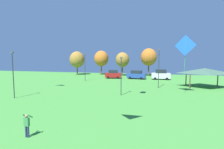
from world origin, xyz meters
name	(u,v)px	position (x,y,z in m)	size (l,w,h in m)	color
person_standing_near_foreground	(27,124)	(-4.31, 10.65, 0.96)	(0.52, 0.49, 1.71)	navy
kite_flying_1	(185,46)	(8.71, 28.62, 7.23)	(2.87, 1.24, 6.24)	blue
parked_car_leftmost	(113,74)	(-6.31, 45.48, 1.12)	(4.30, 2.36, 2.26)	maroon
parked_car_second_from_left	(136,75)	(-0.20, 45.77, 1.11)	(4.99, 2.57, 2.22)	#234299
parked_car_third_from_left	(161,75)	(5.91, 45.87, 1.26)	(4.65, 2.21, 2.59)	silver
park_pavilion	(205,71)	(13.46, 36.08, 3.08)	(7.43, 5.21, 3.60)	brown
light_post_0	(85,66)	(-11.70, 39.18, 3.61)	(0.36, 0.20, 6.41)	#2D2D33
light_post_1	(121,74)	(-0.41, 25.60, 3.24)	(0.36, 0.20, 5.69)	#2D2D33
light_post_2	(13,72)	(-14.38, 20.34, 3.60)	(0.36, 0.20, 6.39)	#2D2D33
light_post_3	(159,66)	(5.08, 33.47, 3.98)	(0.36, 0.20, 7.15)	#2D2D33
treeline_tree_0	(77,60)	(-19.73, 52.15, 4.87)	(4.70, 4.70, 7.46)	brown
treeline_tree_1	(101,59)	(-12.29, 54.27, 5.19)	(4.54, 4.54, 7.70)	brown
treeline_tree_2	(123,60)	(-5.09, 52.57, 4.84)	(4.06, 4.06, 7.09)	brown
treeline_tree_3	(149,57)	(2.61, 53.76, 5.63)	(4.71, 4.71, 8.24)	brown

